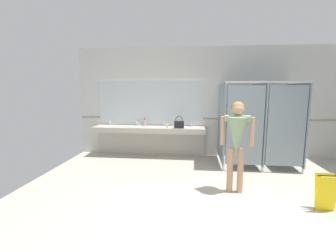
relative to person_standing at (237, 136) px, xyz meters
The scene contains 12 objects.
ground_plane 1.32m from the person_standing, 107.91° to the right, with size 7.62×6.86×0.10m, color #B2A899.
wall_back 2.54m from the person_standing, 95.14° to the left, with size 7.62×0.12×2.99m, color silver.
wall_back_tile_band 2.44m from the person_standing, 95.27° to the left, with size 7.62×0.01×0.06m, color #9E937F.
vanity_counter 3.01m from the person_standing, 131.74° to the left, with size 3.07×0.55×0.95m.
mirror_panel 3.17m from the person_standing, 129.31° to the left, with size 2.97×0.02×1.12m, color silver.
bathroom_stalls 1.77m from the person_standing, 62.90° to the left, with size 1.81×1.32×2.03m.
person_standing is the anchor object (origin of this frame).
handbag 2.31m from the person_standing, 119.75° to the left, with size 0.26×0.12×0.32m.
soap_dispenser 3.15m from the person_standing, 132.86° to the left, with size 0.07×0.07×0.21m.
paper_cup 2.52m from the person_standing, 125.64° to the left, with size 0.07×0.07×0.11m, color beige.
wet_floor_sign 1.58m from the person_standing, 23.45° to the right, with size 0.28×0.19×0.58m.
floor_drain_cover 1.32m from the person_standing, behind, with size 0.14×0.14×0.01m, color #B7BABF.
Camera 1 is at (-0.54, -3.59, 1.87)m, focal length 25.75 mm.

